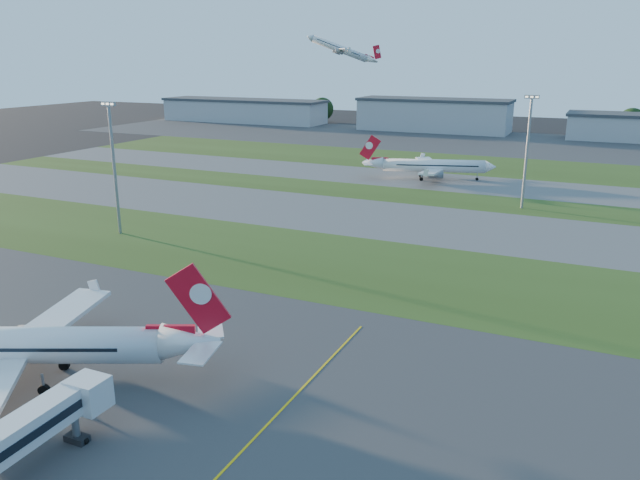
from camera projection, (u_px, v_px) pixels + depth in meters
The scene contains 20 objects.
ground at pixel (192, 441), 57.17m from camera, with size 700.00×700.00×0.00m, color black.
apron_near at pixel (192, 441), 57.17m from camera, with size 300.00×70.00×0.01m, color #333335.
grass_strip_a at pixel (381, 271), 102.49m from camera, with size 300.00×34.00×0.01m, color #2F4316.
taxiway_a at pixel (433, 224), 131.26m from camera, with size 300.00×32.00×0.01m, color #515154.
grass_strip_b at pixel (459, 201), 153.05m from camera, with size 300.00×18.00×0.01m, color #2F4316.
taxiway_b at pixel (477, 185), 172.22m from camera, with size 300.00×26.00×0.01m, color #515154.
grass_strip_c at pixel (497, 166), 200.98m from camera, with size 300.00×40.00×0.01m, color #2F4316.
apron_far at pixel (522, 144), 253.28m from camera, with size 400.00×80.00×0.01m, color #333335.
yellow_line at pixel (239, 455), 55.17m from camera, with size 0.25×60.00×0.02m, color gold.
airliner_parked at pixel (20, 346), 66.43m from camera, with size 36.03×30.71×12.08m.
airliner_taxiing at pixel (432, 166), 178.33m from camera, with size 34.63×29.18×11.15m.
airliner_departing at pixel (341, 49), 272.87m from camera, with size 28.06×24.15×9.81m.
light_mast_west at pixel (114, 160), 120.38m from camera, with size 3.20×0.70×25.80m.
light_mast_centre at pixel (527, 145), 141.11m from camera, with size 3.20×0.70×25.80m.
hangar_far_west at pixel (244, 110), 337.86m from camera, with size 91.80×23.00×12.20m.
hangar_west at pixel (434, 115), 295.33m from camera, with size 71.40×23.00×15.20m.
tree_far_west at pixel (197, 106), 365.14m from camera, with size 11.00×11.00×12.00m.
tree_west at pixel (322, 109), 334.61m from camera, with size 12.10×12.10×13.20m.
tree_mid_west at pixel (491, 119), 295.39m from camera, with size 9.90×9.90×10.80m.
tree_mid_east at pixel (632, 121), 273.67m from camera, with size 11.55×11.55×12.60m.
Camera 1 is at (31.40, -40.20, 33.83)m, focal length 35.00 mm.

